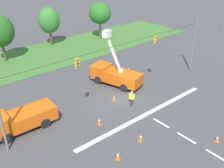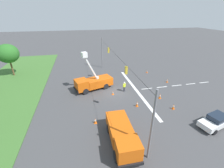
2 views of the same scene
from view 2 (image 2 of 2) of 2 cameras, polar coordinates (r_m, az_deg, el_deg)
The scene contains 17 objects.
ground_plane at distance 25.54m, azimuth 1.08°, elevation -3.13°, with size 200.00×200.00×0.00m, color #424244.
lane_markings at distance 27.17m, azimuth 12.08°, elevation -1.87°, with size 17.60×15.25×0.01m.
signal_gantry at distance 23.74m, azimuth 1.20°, elevation 5.83°, with size 26.20×0.33×7.20m.
tree_far_east at distance 37.29m, azimuth -34.94°, elevation 9.47°, with size 3.99×4.19×6.68m.
utility_truck_bucket_lift at distance 26.18m, azimuth -7.28°, elevation 0.72°, with size 4.26×7.02×6.73m.
utility_truck_support_near at distance 15.88m, azimuth 3.89°, elevation -18.78°, with size 6.43×2.45×2.27m.
sedan_white at distance 21.89m, azimuth 34.87°, elevation -11.38°, with size 2.72×4.59×1.56m.
road_worker at distance 25.46m, azimuth 4.71°, elevation -0.78°, with size 0.42×0.57×1.77m.
traffic_cone_foreground_left at distance 30.87m, azimuth 20.29°, elevation 1.17°, with size 0.36×0.36×0.68m.
traffic_cone_foreground_right at distance 24.76m, azimuth 17.80°, elevation -4.40°, with size 0.36×0.36×0.82m.
traffic_cone_mid_left at distance 18.90m, azimuth -6.39°, elevation -13.72°, with size 0.36×0.36×0.74m.
traffic_cone_mid_right at distance 30.08m, azimuth -6.00°, elevation 2.00°, with size 0.36×0.36×0.62m.
traffic_cone_near_bucket at distance 34.63m, azimuth 13.16°, elevation 4.71°, with size 0.36×0.36×0.63m.
traffic_cone_lane_edge_a at distance 22.85m, azimuth 22.38°, elevation -7.94°, with size 0.36×0.36×0.80m.
traffic_cone_lane_edge_b at distance 24.71m, azimuth 0.33°, elevation -3.41°, with size 0.36×0.36×0.62m.
traffic_cone_far_left at distance 30.18m, azimuth -11.16°, elevation 1.77°, with size 0.36×0.36×0.66m.
traffic_cone_far_right at distance 22.00m, azimuth 9.53°, elevation -7.45°, with size 0.36×0.36×0.83m.
Camera 2 is at (-21.72, 5.38, 12.32)m, focal length 24.00 mm.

